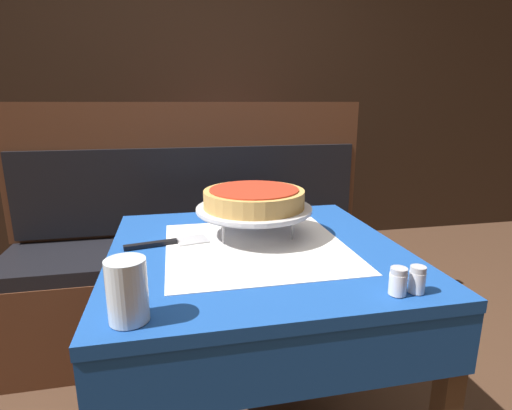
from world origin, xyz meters
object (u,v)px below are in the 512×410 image
booth_bench (197,272)px  deep_dish_pizza (254,198)px  dining_table_rear (233,176)px  pepper_shaker (417,280)px  dining_table_front (257,281)px  salt_shaker (398,281)px  water_glass_near (127,290)px  pizza_server (169,242)px  pizza_pan_stand (254,210)px  condiment_caddy (240,157)px

booth_bench → deep_dish_pizza: (0.15, -0.65, 0.51)m
dining_table_rear → pepper_shaker: 1.96m
dining_table_front → salt_shaker: salt_shaker is taller
pepper_shaker → water_glass_near: bearing=179.3°
deep_dish_pizza → booth_bench: bearing=103.0°
water_glass_near → salt_shaker: 0.56m
pizza_server → salt_shaker: (0.49, -0.42, 0.03)m
pizza_pan_stand → pepper_shaker: bearing=-58.8°
booth_bench → pizza_pan_stand: (0.15, -0.65, 0.48)m
booth_bench → dining_table_front: bearing=-79.6°
condiment_caddy → booth_bench: bearing=-112.5°
deep_dish_pizza → salt_shaker: bearing=-63.3°
pepper_shaker → dining_table_front: bearing=129.0°
dining_table_rear → booth_bench: 0.96m
water_glass_near → pepper_shaker: size_ratio=2.06×
condiment_caddy → pizza_pan_stand: bearing=-97.7°
dining_table_rear → water_glass_near: 2.01m
water_glass_near → dining_table_rear: bearing=75.8°
booth_bench → salt_shaker: booth_bench is taller
deep_dish_pizza → pizza_server: (-0.26, -0.03, -0.12)m
dining_table_rear → deep_dish_pizza: size_ratio=2.42×
dining_table_front → condiment_caddy: 1.61m
dining_table_rear → condiment_caddy: (0.04, -0.01, 0.14)m
pizza_server → salt_shaker: 0.64m
dining_table_rear → pizza_pan_stand: pizza_pan_stand is taller
dining_table_front → pizza_pan_stand: 0.21m
booth_bench → pizza_server: bearing=-99.4°
pizza_server → water_glass_near: bearing=-99.9°
pizza_pan_stand → condiment_caddy: (0.20, 1.49, -0.04)m
dining_table_front → deep_dish_pizza: 0.25m
dining_table_front → pizza_pan_stand: bearing=82.7°
water_glass_near → deep_dish_pizza: bearing=53.0°
booth_bench → pepper_shaker: bearing=-69.0°
pizza_pan_stand → pepper_shaker: (0.27, -0.45, -0.05)m
water_glass_near → pepper_shaker: (0.60, -0.01, -0.03)m
condiment_caddy → water_glass_near: bearing=-105.4°
pizza_pan_stand → salt_shaker: 0.50m
booth_bench → pizza_pan_stand: size_ratio=4.82×
pizza_pan_stand → pizza_server: size_ratio=1.44×
deep_dish_pizza → condiment_caddy: 1.51m
pizza_pan_stand → salt_shaker: pizza_pan_stand is taller
dining_table_front → booth_bench: size_ratio=0.48×
pizza_server → condiment_caddy: condiment_caddy is taller
condiment_caddy → dining_table_front: bearing=-97.7°
pizza_pan_stand → pepper_shaker: size_ratio=5.93×
pizza_pan_stand → water_glass_near: (-0.33, -0.44, -0.02)m
pizza_server → deep_dish_pizza: bearing=5.7°
dining_table_front → pepper_shaker: bearing=-51.0°
dining_table_rear → booth_bench: size_ratio=0.43×
dining_table_rear → salt_shaker: (0.07, -1.95, 0.12)m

